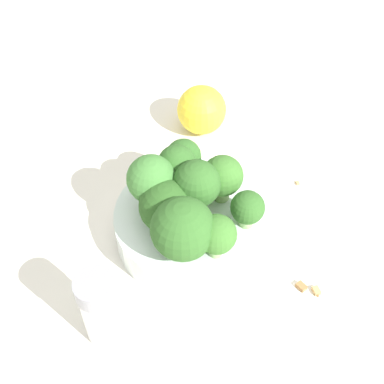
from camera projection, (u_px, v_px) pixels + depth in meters
name	position (u px, v px, depth m)	size (l,w,h in m)	color
ground_plane	(192.00, 235.00, 0.56)	(3.00, 3.00, 0.00)	silver
bowl	(192.00, 224.00, 0.54)	(0.16, 0.16, 0.04)	silver
broccoli_floret_0	(223.00, 177.00, 0.52)	(0.04, 0.04, 0.05)	#7A9E5B
broccoli_floret_1	(151.00, 180.00, 0.51)	(0.05, 0.05, 0.06)	#84AD66
broccoli_floret_2	(197.00, 185.00, 0.50)	(0.05, 0.05, 0.06)	#7A9E5B
broccoli_floret_3	(166.00, 207.00, 0.50)	(0.05, 0.05, 0.05)	#8EB770
broccoli_floret_4	(183.00, 229.00, 0.47)	(0.06, 0.06, 0.06)	#84AD66
broccoli_floret_5	(247.00, 208.00, 0.50)	(0.03, 0.03, 0.04)	#8EB770
broccoli_floret_6	(183.00, 158.00, 0.55)	(0.04, 0.04, 0.04)	#7A9E5B
broccoli_floret_7	(177.00, 166.00, 0.52)	(0.04, 0.04, 0.06)	#8EB770
broccoli_floret_8	(217.00, 235.00, 0.48)	(0.04, 0.04, 0.05)	#8EB770
pepper_shaker	(101.00, 309.00, 0.45)	(0.03, 0.03, 0.08)	silver
lemon_wedge	(202.00, 110.00, 0.64)	(0.06, 0.06, 0.06)	yellow
almond_crumb_0	(302.00, 285.00, 0.51)	(0.01, 0.01, 0.01)	olive
almond_crumb_1	(318.00, 292.00, 0.51)	(0.01, 0.00, 0.01)	olive
almond_crumb_2	(317.00, 289.00, 0.51)	(0.01, 0.01, 0.01)	tan
almond_crumb_3	(298.00, 182.00, 0.60)	(0.01, 0.00, 0.01)	tan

